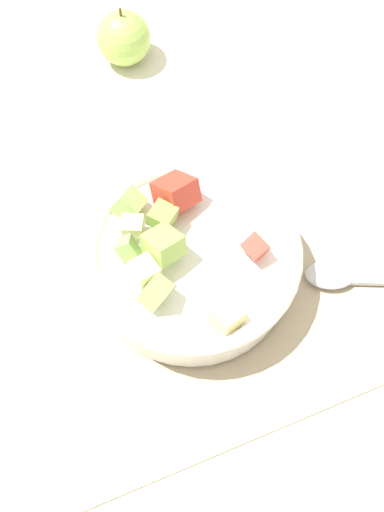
% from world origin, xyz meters
% --- Properties ---
extents(ground_plane, '(2.40, 2.40, 0.00)m').
position_xyz_m(ground_plane, '(0.00, 0.00, 0.00)').
color(ground_plane, silver).
extents(placemat, '(0.51, 0.38, 0.01)m').
position_xyz_m(placemat, '(0.00, 0.00, 0.00)').
color(placemat, tan).
rests_on(placemat, ground_plane).
extents(salad_bowl, '(0.24, 0.24, 0.11)m').
position_xyz_m(salad_bowl, '(-0.01, -0.01, 0.04)').
color(salad_bowl, white).
rests_on(salad_bowl, placemat).
extents(serving_spoon, '(0.20, 0.11, 0.01)m').
position_xyz_m(serving_spoon, '(-0.19, 0.07, 0.01)').
color(serving_spoon, '#B7B7BC').
rests_on(serving_spoon, placemat).
extents(whole_apple, '(0.07, 0.07, 0.09)m').
position_xyz_m(whole_apple, '(-0.05, -0.36, 0.04)').
color(whole_apple, '#9EC656').
rests_on(whole_apple, ground_plane).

